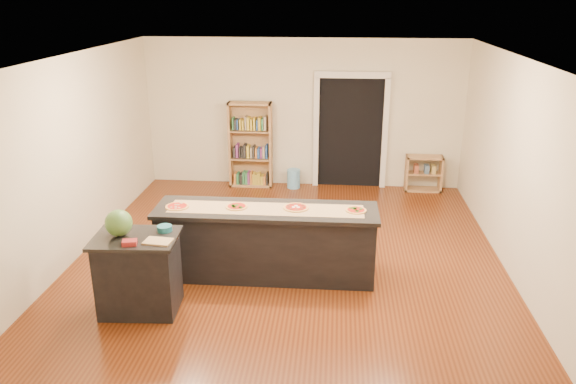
# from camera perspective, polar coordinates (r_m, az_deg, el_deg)

# --- Properties ---
(room) EXTENTS (6.00, 7.00, 2.80)m
(room) POSITION_cam_1_polar(r_m,az_deg,el_deg) (7.36, -0.14, 2.41)
(room) COLOR beige
(room) RESTS_ON ground
(doorway) EXTENTS (1.40, 0.09, 2.21)m
(doorway) POSITION_cam_1_polar(r_m,az_deg,el_deg) (10.73, 6.38, 6.74)
(doorway) COLOR black
(doorway) RESTS_ON room
(kitchen_island) EXTENTS (2.88, 0.78, 0.95)m
(kitchen_island) POSITION_cam_1_polar(r_m,az_deg,el_deg) (7.41, -2.20, -5.09)
(kitchen_island) COLOR black
(kitchen_island) RESTS_ON ground
(side_counter) EXTENTS (0.96, 0.70, 0.95)m
(side_counter) POSITION_cam_1_polar(r_m,az_deg,el_deg) (6.86, -14.92, -7.98)
(side_counter) COLOR black
(side_counter) RESTS_ON ground
(bookshelf) EXTENTS (0.82, 0.29, 1.64)m
(bookshelf) POSITION_cam_1_polar(r_m,az_deg,el_deg) (10.79, -3.83, 4.80)
(bookshelf) COLOR tan
(bookshelf) RESTS_ON ground
(low_shelf) EXTENTS (0.68, 0.29, 0.68)m
(low_shelf) POSITION_cam_1_polar(r_m,az_deg,el_deg) (10.93, 13.60, 1.86)
(low_shelf) COLOR tan
(low_shelf) RESTS_ON ground
(waste_bin) EXTENTS (0.25, 0.25, 0.36)m
(waste_bin) POSITION_cam_1_polar(r_m,az_deg,el_deg) (10.82, 0.57, 1.37)
(waste_bin) COLOR #65ACE3
(waste_bin) RESTS_ON ground
(kraft_paper) EXTENTS (2.51, 0.47, 0.00)m
(kraft_paper) POSITION_cam_1_polar(r_m,az_deg,el_deg) (7.21, -2.26, -1.72)
(kraft_paper) COLOR #946F4C
(kraft_paper) RESTS_ON kitchen_island
(watermelon) EXTENTS (0.31, 0.31, 0.31)m
(watermelon) POSITION_cam_1_polar(r_m,az_deg,el_deg) (6.68, -16.83, -3.03)
(watermelon) COLOR #144214
(watermelon) RESTS_ON side_counter
(cutting_board) EXTENTS (0.32, 0.23, 0.02)m
(cutting_board) POSITION_cam_1_polar(r_m,az_deg,el_deg) (6.45, -13.06, -4.91)
(cutting_board) COLOR tan
(cutting_board) RESTS_ON side_counter
(package_red) EXTENTS (0.18, 0.14, 0.06)m
(package_red) POSITION_cam_1_polar(r_m,az_deg,el_deg) (6.45, -15.80, -4.97)
(package_red) COLOR maroon
(package_red) RESTS_ON side_counter
(package_teal) EXTENTS (0.18, 0.18, 0.07)m
(package_teal) POSITION_cam_1_polar(r_m,az_deg,el_deg) (6.71, -12.43, -3.63)
(package_teal) COLOR #195966
(package_teal) RESTS_ON side_counter
(pizza_a) EXTENTS (0.29, 0.29, 0.02)m
(pizza_a) POSITION_cam_1_polar(r_m,az_deg,el_deg) (7.40, -11.19, -1.44)
(pizza_a) COLOR #D8A653
(pizza_a) RESTS_ON kitchen_island
(pizza_b) EXTENTS (0.27, 0.27, 0.02)m
(pizza_b) POSITION_cam_1_polar(r_m,az_deg,el_deg) (7.28, -5.24, -1.48)
(pizza_b) COLOR #D8A653
(pizza_b) RESTS_ON kitchen_island
(pizza_c) EXTENTS (0.32, 0.32, 0.02)m
(pizza_c) POSITION_cam_1_polar(r_m,az_deg,el_deg) (7.22, 0.81, -1.58)
(pizza_c) COLOR #D8A653
(pizza_c) RESTS_ON kitchen_island
(pizza_d) EXTENTS (0.27, 0.27, 0.02)m
(pizza_d) POSITION_cam_1_polar(r_m,az_deg,el_deg) (7.19, 6.92, -1.84)
(pizza_d) COLOR #D8A653
(pizza_d) RESTS_ON kitchen_island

